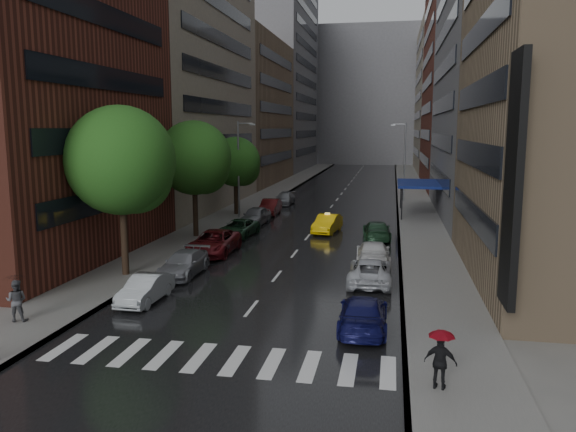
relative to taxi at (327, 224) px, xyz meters
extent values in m
plane|color=gray|center=(-1.31, -24.20, -0.75)|extent=(220.00, 220.00, 0.00)
cube|color=black|center=(-1.31, 25.80, -0.75)|extent=(14.00, 140.00, 0.01)
cube|color=gray|center=(-10.31, 25.80, -0.68)|extent=(4.00, 140.00, 0.15)
cube|color=gray|center=(7.69, 25.80, -0.68)|extent=(4.00, 140.00, 0.15)
cube|color=silver|center=(-7.41, -26.20, -0.74)|extent=(0.55, 2.80, 0.01)
cube|color=silver|center=(-6.01, -26.20, -0.74)|extent=(0.55, 2.80, 0.01)
cube|color=silver|center=(-4.61, -26.20, -0.74)|extent=(0.55, 2.80, 0.01)
cube|color=silver|center=(-3.21, -26.20, -0.74)|extent=(0.55, 2.80, 0.01)
cube|color=silver|center=(-1.81, -26.20, -0.74)|extent=(0.55, 2.80, 0.01)
cube|color=silver|center=(-0.41, -26.20, -0.74)|extent=(0.55, 2.80, 0.01)
cube|color=silver|center=(0.99, -26.20, -0.74)|extent=(0.55, 2.80, 0.01)
cube|color=silver|center=(2.39, -26.20, -0.74)|extent=(0.55, 2.80, 0.01)
cube|color=silver|center=(3.79, -26.20, -0.74)|extent=(0.55, 2.80, 0.01)
cube|color=silver|center=(5.19, -26.20, -0.74)|extent=(0.55, 2.80, 0.01)
cube|color=maroon|center=(-16.31, -12.20, 12.25)|extent=(8.00, 20.00, 26.00)
cube|color=gray|center=(-16.31, 11.80, 16.25)|extent=(8.00, 28.00, 34.00)
cube|color=#937A5B|center=(-16.31, 39.80, 10.25)|extent=(8.00, 28.00, 22.00)
cube|color=slate|center=(-16.31, 69.80, 18.25)|extent=(8.00, 32.00, 38.00)
cube|color=#937A5B|center=(13.69, -12.20, 14.25)|extent=(8.00, 20.00, 30.00)
cube|color=slate|center=(13.69, 11.80, 11.25)|extent=(8.00, 28.00, 24.00)
cube|color=maroon|center=(13.69, 39.80, 17.25)|extent=(8.00, 28.00, 36.00)
cube|color=gray|center=(13.69, 69.80, 13.25)|extent=(8.00, 32.00, 28.00)
cube|color=black|center=(9.79, -22.20, 5.75)|extent=(0.30, 2.20, 10.00)
cube|color=slate|center=(-1.31, 93.80, 15.25)|extent=(40.00, 14.00, 32.00)
cylinder|color=#382619|center=(-9.91, -15.88, 1.95)|extent=(0.40, 0.40, 5.39)
sphere|color=#1E5116|center=(-9.91, -15.88, 5.99)|extent=(6.16, 6.16, 6.16)
cylinder|color=#382619|center=(-9.91, -3.97, 1.76)|extent=(0.40, 0.40, 5.01)
sphere|color=#1E5116|center=(-9.91, -3.97, 5.51)|extent=(5.73, 5.73, 5.73)
cylinder|color=#382619|center=(-9.91, 7.61, 1.36)|extent=(0.40, 0.40, 4.23)
sphere|color=#1E5116|center=(-9.91, 7.61, 4.54)|extent=(4.83, 4.83, 4.83)
imported|color=yellow|center=(0.00, 0.00, 0.00)|extent=(2.21, 4.73, 1.50)
imported|color=#B1B7BB|center=(-6.71, -20.19, -0.08)|extent=(1.50, 4.11, 1.35)
imported|color=gray|center=(-6.71, -14.91, -0.06)|extent=(2.00, 4.79, 1.38)
imported|color=#5E1218|center=(-6.71, -9.30, 0.05)|extent=(2.74, 5.81, 1.60)
imported|color=#1B3D26|center=(-6.71, -3.00, -0.08)|extent=(2.66, 5.04, 1.35)
imported|color=slate|center=(-6.71, 2.59, 0.05)|extent=(2.24, 4.83, 1.60)
imported|color=#4C0F10|center=(-6.71, 8.69, 0.02)|extent=(1.73, 4.68, 1.53)
imported|color=gray|center=(-6.71, 16.27, -0.09)|extent=(2.04, 4.65, 1.33)
imported|color=#10114A|center=(4.09, -22.08, -0.02)|extent=(2.11, 5.04, 1.45)
imported|color=silver|center=(4.09, -14.79, -0.04)|extent=(2.38, 5.11, 1.42)
imported|color=silver|center=(4.09, -10.28, -0.01)|extent=(2.34, 5.21, 1.48)
imported|color=#1C3F26|center=(4.09, -2.27, -0.02)|extent=(2.42, 5.15, 1.45)
imported|color=#4D4D52|center=(-10.88, -24.18, 0.33)|extent=(1.05, 0.90, 1.86)
imported|color=black|center=(-10.88, -24.18, 1.05)|extent=(0.96, 0.98, 0.88)
imported|color=black|center=(6.84, -27.47, 0.30)|extent=(1.13, 0.68, 1.80)
imported|color=#A20C1B|center=(6.84, -27.47, 1.05)|extent=(0.82, 0.82, 0.72)
cylinder|color=gray|center=(-9.11, 5.80, 3.90)|extent=(0.18, 0.18, 9.00)
cube|color=gray|center=(-7.71, 5.80, 8.10)|extent=(0.50, 0.22, 0.16)
cylinder|color=gray|center=(6.49, 20.80, 3.90)|extent=(0.18, 0.18, 9.00)
cube|color=gray|center=(5.09, 20.80, 8.10)|extent=(0.50, 0.22, 0.16)
cube|color=navy|center=(7.69, 10.80, 2.40)|extent=(4.00, 8.00, 0.25)
cylinder|color=black|center=(6.09, 7.00, 0.90)|extent=(0.12, 0.12, 3.00)
cylinder|color=black|center=(6.09, 14.60, 0.90)|extent=(0.12, 0.12, 3.00)
camera|label=1|loc=(5.13, -45.24, 7.80)|focal=35.00mm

